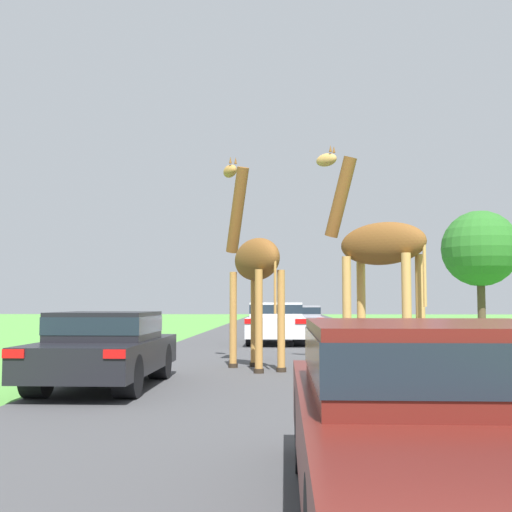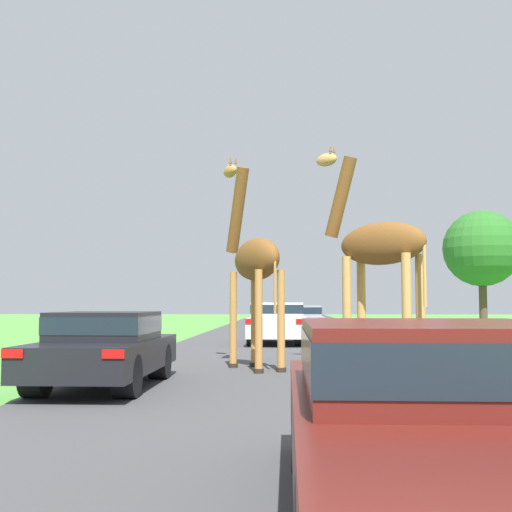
% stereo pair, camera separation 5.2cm
% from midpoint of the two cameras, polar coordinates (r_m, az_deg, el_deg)
% --- Properties ---
extents(road, '(8.36, 120.00, 0.00)m').
position_cam_midpoint_polar(road, '(29.36, 3.10, -6.94)').
color(road, '#424244').
rests_on(road, ground).
extents(giraffe_near_road, '(1.62, 2.44, 4.83)m').
position_cam_midpoint_polar(giraffe_near_road, '(13.86, -0.33, -0.47)').
color(giraffe_near_road, '#B77F3D').
rests_on(giraffe_near_road, ground).
extents(giraffe_companion, '(2.38, 2.16, 5.00)m').
position_cam_midpoint_polar(giraffe_companion, '(13.88, 10.60, 0.29)').
color(giraffe_companion, tan).
rests_on(giraffe_companion, ground).
extents(car_lead_maroon, '(1.77, 4.65, 1.30)m').
position_cam_midpoint_polar(car_lead_maroon, '(4.27, 15.70, -13.51)').
color(car_lead_maroon, '#561914').
rests_on(car_lead_maroon, ground).
extents(car_queue_right, '(1.71, 4.10, 1.26)m').
position_cam_midpoint_polar(car_queue_right, '(11.20, -13.37, -7.81)').
color(car_queue_right, black).
rests_on(car_queue_right, ground).
extents(car_queue_left, '(1.72, 4.61, 1.29)m').
position_cam_midpoint_polar(car_queue_left, '(28.43, 4.04, -5.63)').
color(car_queue_left, gray).
rests_on(car_queue_left, ground).
extents(car_far_ahead, '(1.95, 4.14, 1.43)m').
position_cam_midpoint_polar(car_far_ahead, '(22.36, 1.75, -5.87)').
color(car_far_ahead, silver).
rests_on(car_far_ahead, ground).
extents(tree_left_edge, '(3.78, 3.78, 6.01)m').
position_cam_midpoint_polar(tree_left_edge, '(33.80, 19.25, 0.60)').
color(tree_left_edge, '#4C3828').
rests_on(tree_left_edge, ground).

